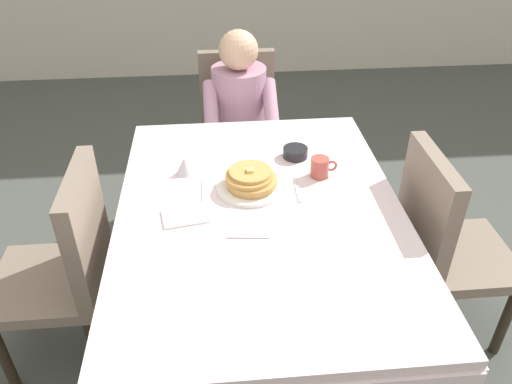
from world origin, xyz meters
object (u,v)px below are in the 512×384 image
Objects in this scene: chair_right_side at (442,239)px; spoon_near_edge at (248,237)px; plate_breakfast at (250,187)px; bowl_butter at (295,152)px; cup_coffee at (320,167)px; syrup_pitcher at (185,166)px; fork_left_of_plate at (204,193)px; chair_left_side at (68,262)px; breakfast_stack at (251,179)px; knife_right_of_plate at (297,188)px; diner_person at (240,112)px; dining_table_main at (260,227)px; chair_diner at (239,122)px.

spoon_near_edge is at bearing -78.63° from chair_right_side.
plate_breakfast is 2.55× the size of bowl_butter.
cup_coffee is 0.57m from syrup_pitcher.
bowl_butter is at bearing -57.92° from fork_left_of_plate.
cup_coffee is at bearing -78.51° from chair_left_side.
syrup_pitcher reaches higher than plate_breakfast.
chair_right_side is at bearing 17.12° from spoon_near_edge.
cup_coffee is (0.30, 0.07, -0.00)m from breakfast_stack.
bowl_butter is 0.55× the size of knife_right_of_plate.
diner_person reaches higher than plate_breakfast.
chair_right_side is (0.77, 0.00, -0.12)m from dining_table_main.
syrup_pitcher is at bearing 123.04° from spoon_near_edge.
diner_person is 9.91× the size of cup_coffee.
chair_right_side reaches higher than syrup_pitcher.
chair_right_side is (0.79, -1.17, 0.00)m from chair_diner.
spoon_near_edge is at bearing -96.38° from breakfast_stack.
chair_diner is 0.83× the size of diner_person.
chair_left_side is at bearing -90.00° from chair_right_side.
cup_coffee is at bearing 12.72° from plate_breakfast.
knife_right_of_plate is at bearing -101.57° from chair_right_side.
dining_table_main is 1.36× the size of diner_person.
bowl_butter is 0.60m from spoon_near_edge.
dining_table_main is 0.78m from chair_left_side.
diner_person is (-0.00, -0.16, 0.14)m from chair_diner.
diner_person is 7.47× the size of spoon_near_edge.
syrup_pitcher is at bearing 69.02° from diner_person.
breakfast_stack is (-0.01, -1.03, 0.26)m from chair_diner.
diner_person is 0.88m from breakfast_stack.
chair_diner reaches higher than dining_table_main.
chair_diner is 1.09m from fork_left_of_plate.
chair_left_side is (-0.76, -1.01, -0.14)m from diner_person.
chair_left_side is (-0.77, 0.00, -0.12)m from dining_table_main.
breakfast_stack is at bearing -166.92° from cup_coffee.
spoon_near_edge is (-0.22, -0.29, 0.00)m from knife_right_of_plate.
chair_right_side reaches higher than cup_coffee.
breakfast_stack is (-0.80, 0.14, 0.26)m from chair_right_side.
plate_breakfast is 3.50× the size of syrup_pitcher.
spoon_near_edge is at bearing 145.13° from knife_right_of_plate.
knife_right_of_plate is at bearing -82.41° from chair_left_side.
breakfast_stack is at bearing 89.37° from spoon_near_edge.
plate_breakfast is at bearing 89.23° from diner_person.
plate_breakfast is (0.74, 0.14, 0.22)m from chair_left_side.
fork_left_of_plate is (-0.99, 0.12, 0.21)m from chair_right_side.
chair_left_side is at bearing -149.01° from syrup_pitcher.
chair_left_side is 4.42× the size of breakfast_stack.
chair_left_side is 1.06m from bowl_butter.
chair_diner is 3.32× the size of plate_breakfast.
dining_table_main is 0.20m from breakfast_stack.
chair_diner is 4.42× the size of breakfast_stack.
diner_person is at bearing -36.68° from chair_left_side.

